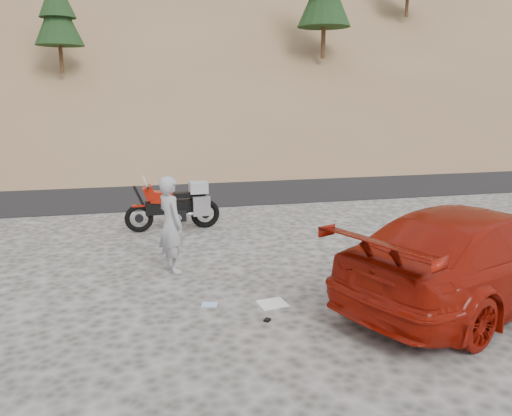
# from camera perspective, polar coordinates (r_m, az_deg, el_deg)

# --- Properties ---
(ground) EXTENTS (140.00, 140.00, 0.00)m
(ground) POSITION_cam_1_polar(r_m,az_deg,el_deg) (9.76, -6.97, -7.44)
(ground) COLOR #43413E
(ground) RESTS_ON ground
(road) EXTENTS (120.00, 7.00, 0.05)m
(road) POSITION_cam_1_polar(r_m,az_deg,el_deg) (18.44, -9.94, 2.23)
(road) COLOR black
(road) RESTS_ON ground
(hillside) EXTENTS (120.00, 73.00, 46.72)m
(hillside) POSITION_cam_1_polar(r_m,az_deg,el_deg) (50.57, -12.69, 21.49)
(hillside) COLOR brown
(hillside) RESTS_ON ground
(motorcycle) EXTENTS (2.40, 0.78, 1.43)m
(motorcycle) POSITION_cam_1_polar(r_m,az_deg,el_deg) (12.74, -8.99, 0.24)
(motorcycle) COLOR black
(motorcycle) RESTS_ON ground
(man) EXTENTS (0.69, 0.81, 1.88)m
(man) POSITION_cam_1_polar(r_m,az_deg,el_deg) (9.97, -9.51, -7.07)
(man) COLOR #9B9AA0
(man) RESTS_ON ground
(red_car) EXTENTS (5.89, 4.28, 1.59)m
(red_car) POSITION_cam_1_polar(r_m,az_deg,el_deg) (9.28, 23.31, -9.57)
(red_car) COLOR maroon
(red_car) RESTS_ON ground
(gear_white_cloth) EXTENTS (0.50, 0.46, 0.01)m
(gear_white_cloth) POSITION_cam_1_polar(r_m,az_deg,el_deg) (8.37, 1.88, -10.87)
(gear_white_cloth) COLOR white
(gear_white_cloth) RESTS_ON ground
(gear_blue_mat) EXTENTS (0.45, 0.31, 0.17)m
(gear_blue_mat) POSITION_cam_1_polar(r_m,az_deg,el_deg) (9.51, 13.83, -7.76)
(gear_blue_mat) COLOR navy
(gear_blue_mat) RESTS_ON ground
(gear_bottle) EXTENTS (0.11, 0.11, 0.25)m
(gear_bottle) POSITION_cam_1_polar(r_m,az_deg,el_deg) (8.68, 9.33, -9.29)
(gear_bottle) COLOR navy
(gear_bottle) RESTS_ON ground
(gear_glove_b) EXTENTS (0.13, 0.13, 0.04)m
(gear_glove_b) POSITION_cam_1_polar(r_m,az_deg,el_deg) (7.80, 1.29, -12.67)
(gear_glove_b) COLOR black
(gear_glove_b) RESTS_ON ground
(gear_blue_cloth) EXTENTS (0.30, 0.25, 0.01)m
(gear_blue_cloth) POSITION_cam_1_polar(r_m,az_deg,el_deg) (8.37, -5.33, -10.94)
(gear_blue_cloth) COLOR #9BBBF0
(gear_blue_cloth) RESTS_ON ground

